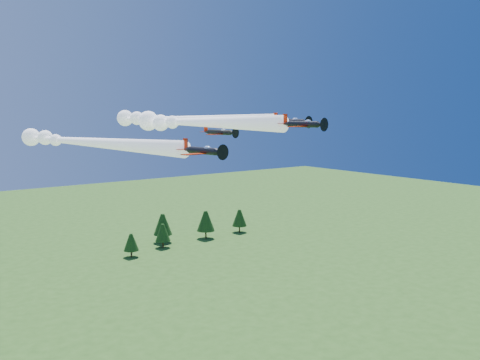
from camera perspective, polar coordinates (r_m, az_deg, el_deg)
plane_lead at (r=92.68m, az=-4.90°, el=6.18°), size 11.08×41.17×3.70m
plane_left at (r=101.88m, az=-16.38°, el=3.94°), size 13.92×59.46×3.70m
plane_right at (r=110.70m, az=-6.90°, el=6.40°), size 11.67×55.75×3.70m
plane_slot at (r=89.02m, az=-2.14°, el=5.10°), size 6.42×7.09×2.25m
treeline at (r=188.09m, az=-19.77°, el=-6.77°), size 172.25×22.01×11.32m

